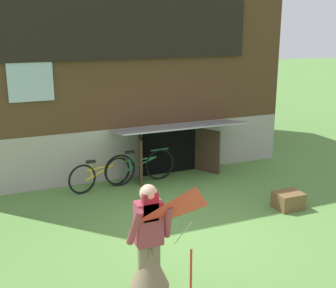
{
  "coord_description": "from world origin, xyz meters",
  "views": [
    {
      "loc": [
        -3.21,
        -6.48,
        3.53
      ],
      "look_at": [
        -0.21,
        0.53,
        1.45
      ],
      "focal_mm": 47.89,
      "sensor_mm": 36.0,
      "label": 1
    }
  ],
  "objects_px": {
    "bicycle_green": "(140,167)",
    "wooden_crate": "(288,200)",
    "person": "(149,254)",
    "bicycle_yellow": "(100,174)",
    "kite": "(195,218)"
  },
  "relations": [
    {
      "from": "kite",
      "to": "bicycle_green",
      "type": "xyz_separation_m",
      "value": [
        1.02,
        4.78,
        -0.94
      ]
    },
    {
      "from": "person",
      "to": "bicycle_yellow",
      "type": "bearing_deg",
      "value": 78.3
    },
    {
      "from": "bicycle_green",
      "to": "wooden_crate",
      "type": "relative_size",
      "value": 3.27
    },
    {
      "from": "person",
      "to": "kite",
      "type": "height_order",
      "value": "kite"
    },
    {
      "from": "bicycle_green",
      "to": "person",
      "type": "bearing_deg",
      "value": -111.51
    },
    {
      "from": "kite",
      "to": "bicycle_green",
      "type": "relative_size",
      "value": 0.96
    },
    {
      "from": "person",
      "to": "bicycle_yellow",
      "type": "relative_size",
      "value": 1.09
    },
    {
      "from": "kite",
      "to": "bicycle_green",
      "type": "height_order",
      "value": "kite"
    },
    {
      "from": "kite",
      "to": "person",
      "type": "bearing_deg",
      "value": 128.06
    },
    {
      "from": "kite",
      "to": "wooden_crate",
      "type": "bearing_deg",
      "value": 35.34
    },
    {
      "from": "bicycle_green",
      "to": "bicycle_yellow",
      "type": "xyz_separation_m",
      "value": [
        -0.94,
        -0.06,
        -0.04
      ]
    },
    {
      "from": "kite",
      "to": "wooden_crate",
      "type": "relative_size",
      "value": 3.14
    },
    {
      "from": "bicycle_yellow",
      "to": "person",
      "type": "bearing_deg",
      "value": -110.9
    },
    {
      "from": "person",
      "to": "bicycle_green",
      "type": "height_order",
      "value": "person"
    },
    {
      "from": "bicycle_green",
      "to": "wooden_crate",
      "type": "height_order",
      "value": "bicycle_green"
    }
  ]
}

